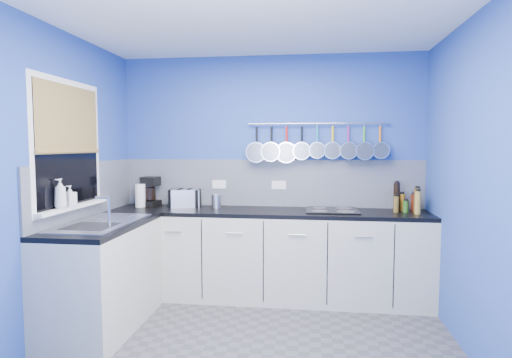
% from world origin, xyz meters
% --- Properties ---
extents(floor, '(3.20, 3.00, 0.02)m').
position_xyz_m(floor, '(0.00, 0.00, -0.01)').
color(floor, '#47474C').
rests_on(floor, ground).
extents(ceiling, '(3.20, 3.00, 0.02)m').
position_xyz_m(ceiling, '(0.00, 0.00, 2.51)').
color(ceiling, white).
rests_on(ceiling, ground).
extents(wall_back, '(3.20, 0.02, 2.50)m').
position_xyz_m(wall_back, '(0.00, 1.51, 1.25)').
color(wall_back, '#2A48A0').
rests_on(wall_back, ground).
extents(wall_front, '(3.20, 0.02, 2.50)m').
position_xyz_m(wall_front, '(0.00, -1.51, 1.25)').
color(wall_front, '#2A48A0').
rests_on(wall_front, ground).
extents(wall_left, '(0.02, 3.00, 2.50)m').
position_xyz_m(wall_left, '(-1.61, 0.00, 1.25)').
color(wall_left, '#2A48A0').
rests_on(wall_left, ground).
extents(wall_right, '(0.02, 3.00, 2.50)m').
position_xyz_m(wall_right, '(1.61, 0.00, 1.25)').
color(wall_right, '#2A48A0').
rests_on(wall_right, ground).
extents(backsplash_back, '(3.20, 0.02, 0.50)m').
position_xyz_m(backsplash_back, '(0.00, 1.49, 1.15)').
color(backsplash_back, gray).
rests_on(backsplash_back, wall_back).
extents(backsplash_left, '(0.02, 1.80, 0.50)m').
position_xyz_m(backsplash_left, '(-1.59, 0.60, 1.15)').
color(backsplash_left, gray).
rests_on(backsplash_left, wall_left).
extents(cabinet_run_back, '(3.20, 0.60, 0.86)m').
position_xyz_m(cabinet_run_back, '(0.00, 1.20, 0.43)').
color(cabinet_run_back, beige).
rests_on(cabinet_run_back, ground).
extents(worktop_back, '(3.20, 0.60, 0.04)m').
position_xyz_m(worktop_back, '(0.00, 1.20, 0.88)').
color(worktop_back, black).
rests_on(worktop_back, cabinet_run_back).
extents(cabinet_run_left, '(0.60, 1.20, 0.86)m').
position_xyz_m(cabinet_run_left, '(-1.30, 0.30, 0.43)').
color(cabinet_run_left, beige).
rests_on(cabinet_run_left, ground).
extents(worktop_left, '(0.60, 1.20, 0.04)m').
position_xyz_m(worktop_left, '(-1.30, 0.30, 0.88)').
color(worktop_left, black).
rests_on(worktop_left, cabinet_run_left).
extents(window_frame, '(0.01, 1.00, 1.10)m').
position_xyz_m(window_frame, '(-1.58, 0.30, 1.55)').
color(window_frame, white).
rests_on(window_frame, wall_left).
extents(window_glass, '(0.01, 0.90, 1.00)m').
position_xyz_m(window_glass, '(-1.57, 0.30, 1.55)').
color(window_glass, black).
rests_on(window_glass, wall_left).
extents(bamboo_blind, '(0.01, 0.90, 0.55)m').
position_xyz_m(bamboo_blind, '(-1.56, 0.30, 1.77)').
color(bamboo_blind, '#A08745').
rests_on(bamboo_blind, wall_left).
extents(window_sill, '(0.10, 0.98, 0.03)m').
position_xyz_m(window_sill, '(-1.55, 0.30, 1.04)').
color(window_sill, white).
rests_on(window_sill, wall_left).
extents(sink_unit, '(0.50, 0.95, 0.01)m').
position_xyz_m(sink_unit, '(-1.30, 0.30, 0.90)').
color(sink_unit, silver).
rests_on(sink_unit, worktop_left).
extents(mixer_tap, '(0.12, 0.08, 0.26)m').
position_xyz_m(mixer_tap, '(-1.14, 0.12, 1.03)').
color(mixer_tap, silver).
rests_on(mixer_tap, worktop_left).
extents(socket_left, '(0.15, 0.01, 0.09)m').
position_xyz_m(socket_left, '(-0.55, 1.48, 1.13)').
color(socket_left, white).
rests_on(socket_left, backsplash_back).
extents(socket_right, '(0.15, 0.01, 0.09)m').
position_xyz_m(socket_right, '(0.10, 1.48, 1.13)').
color(socket_right, white).
rests_on(socket_right, backsplash_back).
extents(pot_rail, '(1.45, 0.02, 0.02)m').
position_xyz_m(pot_rail, '(0.50, 1.45, 1.78)').
color(pot_rail, silver).
rests_on(pot_rail, wall_back).
extents(soap_bottle_a, '(0.11, 0.11, 0.24)m').
position_xyz_m(soap_bottle_a, '(-1.53, 0.09, 1.17)').
color(soap_bottle_a, white).
rests_on(soap_bottle_a, window_sill).
extents(soap_bottle_b, '(0.10, 0.10, 0.17)m').
position_xyz_m(soap_bottle_b, '(-1.53, 0.22, 1.14)').
color(soap_bottle_b, white).
rests_on(soap_bottle_b, window_sill).
extents(paper_towel, '(0.12, 0.12, 0.24)m').
position_xyz_m(paper_towel, '(-1.35, 1.24, 1.02)').
color(paper_towel, white).
rests_on(paper_towel, worktop_back).
extents(coffee_maker, '(0.20, 0.22, 0.31)m').
position_xyz_m(coffee_maker, '(-1.28, 1.34, 1.06)').
color(coffee_maker, black).
rests_on(coffee_maker, worktop_back).
extents(toaster, '(0.33, 0.25, 0.19)m').
position_xyz_m(toaster, '(-0.89, 1.30, 0.99)').
color(toaster, silver).
rests_on(toaster, worktop_back).
extents(canister, '(0.12, 0.12, 0.14)m').
position_xyz_m(canister, '(-0.54, 1.28, 0.97)').
color(canister, silver).
rests_on(canister, worktop_back).
extents(hob, '(0.52, 0.46, 0.01)m').
position_xyz_m(hob, '(0.66, 1.23, 0.91)').
color(hob, black).
rests_on(hob, worktop_back).
extents(pan_0, '(0.22, 0.08, 0.41)m').
position_xyz_m(pan_0, '(-0.13, 1.44, 1.57)').
color(pan_0, silver).
rests_on(pan_0, pot_rail).
extents(pan_1, '(0.21, 0.13, 0.40)m').
position_xyz_m(pan_1, '(0.02, 1.44, 1.58)').
color(pan_1, silver).
rests_on(pan_1, pot_rail).
extents(pan_2, '(0.22, 0.08, 0.41)m').
position_xyz_m(pan_2, '(0.18, 1.44, 1.57)').
color(pan_2, silver).
rests_on(pan_2, pot_rail).
extents(pan_3, '(0.19, 0.08, 0.38)m').
position_xyz_m(pan_3, '(0.34, 1.44, 1.59)').
color(pan_3, silver).
rests_on(pan_3, pot_rail).
extents(pan_4, '(0.17, 0.09, 0.36)m').
position_xyz_m(pan_4, '(0.50, 1.44, 1.60)').
color(pan_4, silver).
rests_on(pan_4, pot_rail).
extents(pan_5, '(0.18, 0.06, 0.37)m').
position_xyz_m(pan_5, '(0.66, 1.44, 1.60)').
color(pan_5, silver).
rests_on(pan_5, pot_rail).
extents(pan_6, '(0.18, 0.11, 0.37)m').
position_xyz_m(pan_6, '(0.82, 1.44, 1.59)').
color(pan_6, silver).
rests_on(pan_6, pot_rail).
extents(pan_7, '(0.19, 0.12, 0.38)m').
position_xyz_m(pan_7, '(0.98, 1.44, 1.59)').
color(pan_7, silver).
rests_on(pan_7, pot_rail).
extents(pan_8, '(0.17, 0.11, 0.36)m').
position_xyz_m(pan_8, '(1.14, 1.44, 1.60)').
color(pan_8, silver).
rests_on(pan_8, pot_rail).
extents(condiment_0, '(0.07, 0.07, 0.17)m').
position_xyz_m(condiment_0, '(1.46, 1.30, 0.99)').
color(condiment_0, '#4C190C').
rests_on(condiment_0, worktop_back).
extents(condiment_1, '(0.06, 0.06, 0.17)m').
position_xyz_m(condiment_1, '(1.35, 1.33, 0.98)').
color(condiment_1, '#8C5914').
rests_on(condiment_1, worktop_back).
extents(condiment_2, '(0.06, 0.06, 0.28)m').
position_xyz_m(condiment_2, '(1.29, 1.32, 1.04)').
color(condiment_2, black).
rests_on(condiment_2, worktop_back).
extents(condiment_3, '(0.06, 0.06, 0.24)m').
position_xyz_m(condiment_3, '(1.46, 1.23, 1.02)').
color(condiment_3, brown).
rests_on(condiment_3, worktop_back).
extents(condiment_4, '(0.05, 0.05, 0.11)m').
position_xyz_m(condiment_4, '(1.36, 1.23, 0.96)').
color(condiment_4, '#265919').
rests_on(condiment_4, worktop_back).
extents(condiment_5, '(0.05, 0.05, 0.16)m').
position_xyz_m(condiment_5, '(1.27, 1.23, 0.98)').
color(condiment_5, brown).
rests_on(condiment_5, worktop_back).
extents(condiment_6, '(0.06, 0.06, 0.22)m').
position_xyz_m(condiment_6, '(1.45, 1.14, 1.01)').
color(condiment_6, olive).
rests_on(condiment_6, worktop_back).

